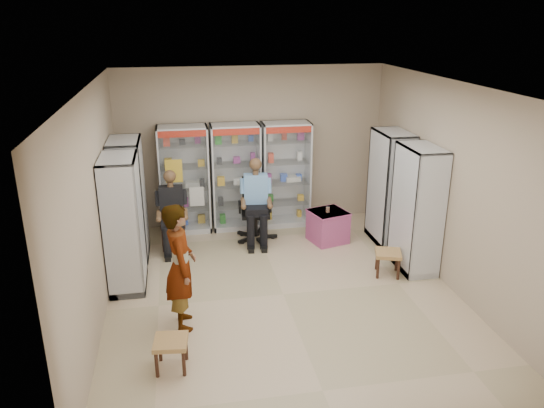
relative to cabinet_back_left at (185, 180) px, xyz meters
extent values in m
plane|color=tan|center=(1.30, -2.73, -1.00)|extent=(6.00, 6.00, 0.00)
cube|color=tan|center=(1.30, 0.27, 0.50)|extent=(5.00, 0.02, 3.00)
cube|color=tan|center=(1.30, -5.73, 0.50)|extent=(5.00, 0.02, 3.00)
cube|color=tan|center=(-1.20, -2.73, 0.50)|extent=(0.02, 6.00, 3.00)
cube|color=tan|center=(3.80, -2.73, 0.50)|extent=(0.02, 6.00, 3.00)
cube|color=silver|center=(1.30, -2.73, 2.00)|extent=(5.00, 6.00, 0.02)
cube|color=#A1A4A8|center=(0.00, 0.00, 0.00)|extent=(0.90, 0.50, 2.00)
cube|color=silver|center=(0.95, 0.00, 0.00)|extent=(0.90, 0.50, 2.00)
cube|color=#9FA0A5|center=(1.90, 0.00, 0.00)|extent=(0.90, 0.50, 2.00)
cube|color=#AFB1B6|center=(3.53, -1.13, 0.00)|extent=(0.90, 0.50, 2.00)
cube|color=#BABEC2|center=(3.53, -2.23, 0.00)|extent=(0.90, 0.50, 2.00)
cube|color=silver|center=(-0.93, -0.93, 0.00)|extent=(0.90, 0.50, 2.00)
cube|color=#ADAFB4|center=(-0.93, -2.03, 0.00)|extent=(0.90, 0.50, 2.00)
cube|color=black|center=(-0.25, -0.73, -0.53)|extent=(0.42, 0.42, 0.94)
cube|color=black|center=(1.22, -0.65, -0.43)|extent=(0.68, 0.68, 1.13)
cube|color=#A1406E|center=(2.48, -0.97, -0.71)|extent=(0.72, 0.71, 0.57)
cylinder|color=#5E1808|center=(2.45, -1.01, -0.38)|extent=(0.07, 0.07, 0.10)
cube|color=olive|center=(3.04, -2.40, -0.81)|extent=(0.49, 0.49, 0.39)
cube|color=#996540|center=(-0.31, -4.18, -0.81)|extent=(0.42, 0.42, 0.38)
imported|color=gray|center=(-0.15, -3.27, -0.15)|extent=(0.44, 0.64, 1.69)
camera|label=1|loc=(-0.11, -9.45, 2.87)|focal=35.00mm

